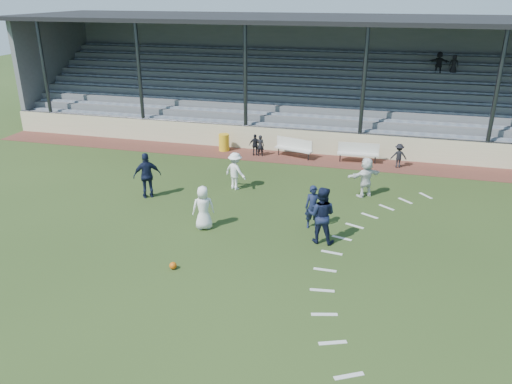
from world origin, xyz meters
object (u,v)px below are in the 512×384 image
player_white_lead (203,208)px  football (173,266)px  trash_bin (224,142)px  bench_right (358,151)px  bench_left (294,146)px  player_navy_lead (313,207)px

player_white_lead → football: bearing=65.5°
trash_bin → bench_right: bearing=-0.9°
player_white_lead → bench_right: bearing=-144.0°
bench_left → football: bearing=-80.2°
bench_left → trash_bin: 3.78m
player_white_lead → bench_left: bearing=-125.7°
player_navy_lead → football: bearing=-143.7°
bench_left → football: size_ratio=8.90×
bench_right → football: 12.73m
bench_left → player_white_lead: bearing=-83.0°
bench_left → football: 11.90m
player_navy_lead → bench_left: bearing=94.8°
trash_bin → player_navy_lead: size_ratio=0.56×
bench_right → trash_bin: (-7.00, 0.10, -0.12)m
bench_left → football: (-1.49, -11.80, -0.47)m
bench_left → trash_bin: (-3.78, 0.13, -0.12)m
bench_right → trash_bin: 7.00m
bench_right → football: size_ratio=8.87×
bench_right → football: (-4.71, -11.82, -0.47)m
trash_bin → player_white_lead: size_ratio=0.55×
football → player_white_lead: size_ratio=0.14×
bench_left → trash_bin: bench_left is taller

